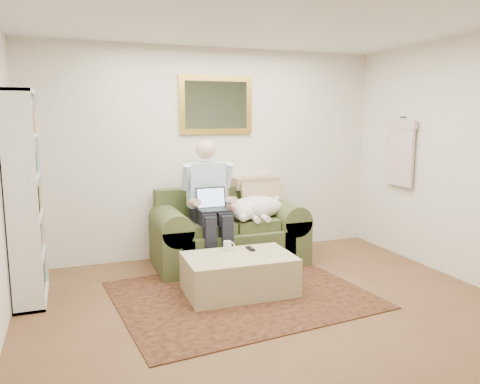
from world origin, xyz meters
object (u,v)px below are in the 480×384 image
laptop (212,204)px  ottoman (239,274)px  sleeping_dog (256,207)px  coffee_mug (227,246)px  seated_man (211,206)px  bookshelf (25,198)px  sofa (228,238)px

laptop → ottoman: (0.05, -0.74, -0.59)m
sleeping_dog → ottoman: size_ratio=0.68×
coffee_mug → sleeping_dog: bearing=48.9°
seated_man → bookshelf: bearing=-172.4°
ottoman → bookshelf: 2.18m
coffee_mug → bookshelf: size_ratio=0.05×
laptop → coffee_mug: size_ratio=3.45×
seated_man → sofa: bearing=31.5°
sofa → ottoman: 1.00m
seated_man → sleeping_dog: bearing=7.1°
sofa → laptop: size_ratio=5.15×
laptop → sleeping_dog: laptop is taller
laptop → sleeping_dog: bearing=13.6°
sleeping_dog → bookshelf: bookshelf is taller
seated_man → bookshelf: bookshelf is taller
seated_man → bookshelf: 1.94m
laptop → seated_man: bearing=90.0°
sofa → ottoman: size_ratio=1.66×
sofa → sleeping_dog: (0.32, -0.09, 0.37)m
seated_man → coffee_mug: bearing=-90.5°
sofa → seated_man: 0.54m
sleeping_dog → bookshelf: size_ratio=0.37×
seated_man → coffee_mug: (-0.01, -0.61, -0.31)m
seated_man → ottoman: seated_man is taller
seated_man → coffee_mug: 0.68m
sofa → laptop: laptop is taller
seated_man → coffee_mug: seated_man is taller
sleeping_dog → bookshelf: (-2.49, -0.33, 0.32)m
coffee_mug → sofa: bearing=70.5°
sofa → coffee_mug: sofa is taller
bookshelf → coffee_mug: bearing=-10.5°
laptop → sleeping_dog: (0.59, 0.14, -0.10)m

